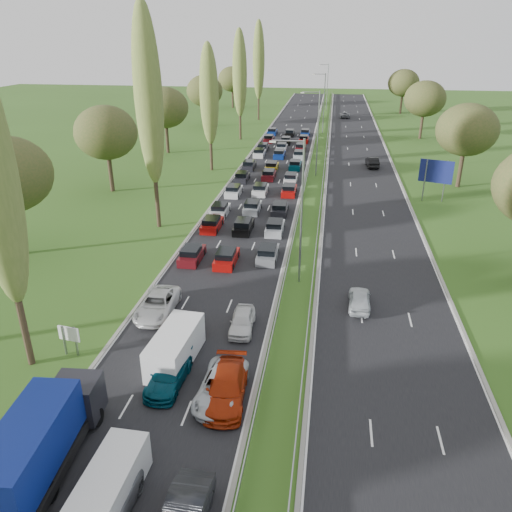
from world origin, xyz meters
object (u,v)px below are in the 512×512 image
at_px(white_van_front, 113,481).
at_px(direction_sign, 436,173).
at_px(blue_lorry, 43,439).
at_px(near_car_2, 157,304).
at_px(info_sign, 69,337).
at_px(white_van_rear, 177,345).

xyz_separation_m(white_van_front, direction_sign, (21.57, 47.53, 2.56)).
bearing_deg(blue_lorry, near_car_2, 84.07).
bearing_deg(blue_lorry, white_van_front, -20.13).
distance_m(near_car_2, direction_sign, 40.34).
height_order(near_car_2, white_van_front, white_van_front).
xyz_separation_m(blue_lorry, info_sign, (-3.46, 9.00, -0.52)).
distance_m(near_car_2, white_van_rear, 6.30).
height_order(near_car_2, info_sign, info_sign).
bearing_deg(info_sign, near_car_2, 57.14).
height_order(white_van_rear, info_sign, white_van_rear).
bearing_deg(near_car_2, info_sign, -124.87).
bearing_deg(direction_sign, near_car_2, -128.37).
xyz_separation_m(near_car_2, white_van_rear, (3.15, -5.45, 0.36)).
xyz_separation_m(near_car_2, blue_lorry, (-0.37, -14.92, 1.12)).
height_order(info_sign, direction_sign, direction_sign).
bearing_deg(direction_sign, white_van_rear, -120.54).
xyz_separation_m(blue_lorry, direction_sign, (25.34, 46.47, 1.68)).
xyz_separation_m(white_van_front, white_van_rear, (-0.26, 10.53, 0.12)).
xyz_separation_m(near_car_2, white_van_front, (3.41, -15.98, 0.24)).
height_order(near_car_2, white_van_rear, white_van_rear).
bearing_deg(blue_lorry, white_van_rear, 65.12).
distance_m(near_car_2, blue_lorry, 14.97).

